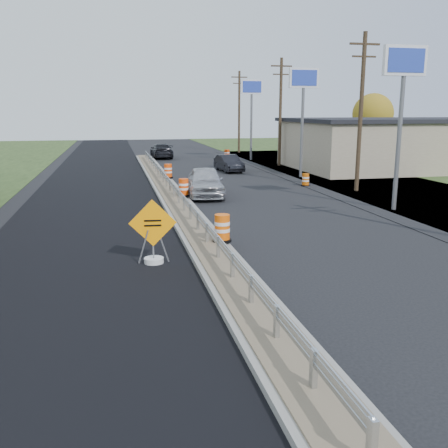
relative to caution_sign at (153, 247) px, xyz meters
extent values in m
plane|color=black|center=(2.04, 3.46, -0.54)|extent=(140.00, 140.00, 0.00)
cube|color=black|center=(-2.36, 13.46, -0.53)|extent=(7.20, 120.00, 0.01)
cube|color=gray|center=(2.04, 11.46, -0.45)|extent=(1.60, 55.00, 0.18)
cube|color=brown|center=(2.04, 11.46, -0.33)|extent=(1.25, 55.00, 0.05)
cube|color=silver|center=(2.04, -10.54, 0.04)|extent=(0.10, 0.15, 0.70)
cube|color=silver|center=(2.04, -8.54, 0.04)|extent=(0.10, 0.15, 0.70)
cube|color=silver|center=(2.04, -6.54, 0.04)|extent=(0.10, 0.15, 0.70)
cube|color=silver|center=(2.04, -4.54, 0.04)|extent=(0.10, 0.15, 0.70)
cube|color=silver|center=(2.04, -2.54, 0.04)|extent=(0.10, 0.15, 0.70)
cube|color=silver|center=(2.04, -0.54, 0.04)|extent=(0.10, 0.15, 0.70)
cube|color=silver|center=(2.04, 1.46, 0.04)|extent=(0.10, 0.15, 0.70)
cube|color=silver|center=(2.04, 3.46, 0.04)|extent=(0.10, 0.15, 0.70)
cube|color=silver|center=(2.04, 5.46, 0.04)|extent=(0.10, 0.15, 0.70)
cube|color=silver|center=(2.04, 7.46, 0.04)|extent=(0.10, 0.15, 0.70)
cube|color=silver|center=(2.04, 9.46, 0.04)|extent=(0.10, 0.15, 0.70)
cube|color=silver|center=(2.04, 11.46, 0.04)|extent=(0.10, 0.15, 0.70)
cube|color=silver|center=(2.04, 13.46, 0.04)|extent=(0.10, 0.15, 0.70)
cube|color=silver|center=(2.04, 15.46, 0.04)|extent=(0.10, 0.15, 0.70)
cube|color=silver|center=(2.04, 17.46, 0.04)|extent=(0.10, 0.15, 0.70)
cube|color=silver|center=(2.04, 19.46, 0.04)|extent=(0.10, 0.15, 0.70)
cube|color=silver|center=(2.04, 21.46, 0.04)|extent=(0.10, 0.15, 0.70)
cube|color=silver|center=(2.04, 23.46, 0.04)|extent=(0.10, 0.15, 0.70)
cube|color=silver|center=(2.04, 25.46, 0.04)|extent=(0.10, 0.15, 0.70)
cube|color=silver|center=(2.04, 27.46, 0.04)|extent=(0.10, 0.15, 0.70)
cube|color=silver|center=(2.04, 29.46, 0.04)|extent=(0.10, 0.15, 0.70)
cube|color=silver|center=(2.04, 31.46, 0.04)|extent=(0.10, 0.15, 0.70)
cube|color=silver|center=(2.04, 33.46, 0.04)|extent=(0.10, 0.15, 0.70)
cube|color=silver|center=(2.04, 35.46, 0.04)|extent=(0.10, 0.15, 0.70)
cube|color=silver|center=(2.04, 12.46, 0.24)|extent=(0.04, 46.00, 0.34)
cube|color=silver|center=(2.04, 12.46, 0.16)|extent=(0.06, 46.00, 0.03)
cube|color=silver|center=(2.04, 12.46, 0.32)|extent=(0.06, 46.00, 0.03)
cube|color=tan|center=(23.04, 23.46, 1.46)|extent=(18.00, 12.00, 4.00)
cube|color=black|center=(23.04, 23.46, 3.58)|extent=(18.50, 12.50, 0.30)
cube|color=black|center=(14.09, 23.46, 1.06)|extent=(0.08, 7.20, 2.20)
cylinder|color=slate|center=(12.54, 6.46, 2.86)|extent=(0.22, 0.22, 6.80)
cube|color=white|center=(12.54, 6.46, 6.66)|extent=(2.20, 0.25, 1.40)
cube|color=#263FB2|center=(12.54, 6.46, 6.66)|extent=(1.90, 0.30, 1.10)
cylinder|color=slate|center=(12.54, 19.46, 2.86)|extent=(0.22, 0.22, 6.80)
cube|color=white|center=(12.54, 19.46, 6.66)|extent=(2.20, 0.25, 1.40)
cube|color=#263FB2|center=(12.54, 19.46, 6.66)|extent=(1.90, 0.30, 1.10)
cylinder|color=slate|center=(12.54, 33.46, 2.86)|extent=(0.22, 0.22, 6.80)
cube|color=white|center=(12.54, 33.46, 6.66)|extent=(2.20, 0.25, 1.40)
cube|color=#263FB2|center=(12.54, 33.46, 6.66)|extent=(1.90, 0.30, 1.10)
cylinder|color=#473523|center=(13.54, 12.46, 4.16)|extent=(0.26, 0.26, 9.40)
cube|color=#473523|center=(13.54, 12.46, 8.16)|extent=(1.90, 0.12, 0.12)
cube|color=#473523|center=(13.54, 12.46, 7.46)|extent=(1.50, 0.10, 0.10)
cylinder|color=#473523|center=(13.54, 27.46, 4.16)|extent=(0.26, 0.26, 9.40)
cube|color=#473523|center=(13.54, 27.46, 8.16)|extent=(1.90, 0.12, 0.12)
cube|color=#473523|center=(13.54, 27.46, 7.46)|extent=(1.50, 0.10, 0.10)
cylinder|color=#473523|center=(13.54, 42.46, 4.16)|extent=(0.26, 0.26, 9.40)
cube|color=#473523|center=(13.54, 42.46, 8.16)|extent=(1.90, 0.12, 0.12)
cube|color=#473523|center=(13.54, 42.46, 7.46)|extent=(1.50, 0.10, 0.10)
cylinder|color=#473523|center=(28.04, 37.46, 1.00)|extent=(0.36, 0.36, 3.08)
sphere|color=#A98724|center=(28.04, 37.46, 4.01)|extent=(4.62, 4.62, 4.62)
cylinder|color=white|center=(0.00, 0.00, -0.45)|extent=(0.64, 0.64, 0.18)
cube|color=slate|center=(-0.32, 0.00, 0.03)|extent=(0.38, 0.08, 1.11)
cube|color=slate|center=(0.32, 0.00, 0.03)|extent=(0.38, 0.08, 1.11)
cube|color=slate|center=(0.00, 0.06, 0.03)|extent=(0.07, 0.29, 1.13)
cube|color=#FF9305|center=(0.00, 0.00, 0.81)|extent=(1.54, 0.17, 1.54)
cube|color=black|center=(0.00, -0.03, 0.89)|extent=(0.55, 0.06, 0.06)
cube|color=black|center=(0.00, -0.03, 0.73)|extent=(0.55, 0.06, 0.06)
cylinder|color=black|center=(2.59, 1.40, -0.26)|extent=(0.68, 0.68, 0.09)
cylinder|color=#FF5F0A|center=(2.59, 1.40, 0.21)|extent=(0.55, 0.55, 0.96)
cylinder|color=white|center=(2.59, 1.40, 0.37)|extent=(0.56, 0.56, 0.13)
cylinder|color=white|center=(2.59, 1.40, 0.12)|extent=(0.56, 0.56, 0.13)
cylinder|color=black|center=(2.59, 11.52, -0.27)|extent=(0.67, 0.67, 0.09)
cylinder|color=#FF480A|center=(2.59, 11.52, 0.20)|extent=(0.54, 0.54, 0.94)
cylinder|color=white|center=(2.59, 11.52, 0.36)|extent=(0.55, 0.55, 0.12)
cylinder|color=white|center=(2.59, 11.52, 0.11)|extent=(0.55, 0.55, 0.12)
cylinder|color=black|center=(2.59, 19.42, -0.26)|extent=(0.68, 0.68, 0.09)
cylinder|color=#F9480A|center=(2.59, 19.42, 0.21)|extent=(0.54, 0.54, 0.95)
cylinder|color=white|center=(2.59, 19.42, 0.37)|extent=(0.56, 0.56, 0.12)
cylinder|color=white|center=(2.59, 19.42, 0.12)|extent=(0.56, 0.56, 0.12)
cylinder|color=black|center=(11.24, 15.16, -0.50)|extent=(0.57, 0.57, 0.08)
cylinder|color=#D65909|center=(11.24, 15.16, -0.11)|extent=(0.45, 0.45, 0.79)
cylinder|color=white|center=(11.24, 15.16, 0.03)|extent=(0.47, 0.47, 0.10)
cylinder|color=white|center=(11.24, 15.16, -0.18)|extent=(0.47, 0.47, 0.10)
cylinder|color=black|center=(10.35, 34.82, -0.50)|extent=(0.67, 0.67, 0.09)
cylinder|color=#D83C09|center=(10.35, 34.82, -0.03)|extent=(0.54, 0.54, 0.94)
cylinder|color=white|center=(10.35, 34.82, 0.13)|extent=(0.55, 0.55, 0.12)
cylinder|color=white|center=(10.35, 34.82, -0.12)|extent=(0.55, 0.55, 0.12)
imported|color=silver|center=(4.02, 12.63, 0.31)|extent=(2.54, 5.18, 1.70)
imported|color=black|center=(8.11, 24.25, 0.14)|extent=(1.83, 4.23, 1.35)
imported|color=black|center=(3.84, 37.43, 0.23)|extent=(2.21, 5.32, 1.54)
camera|label=1|loc=(-1.13, -15.78, 4.33)|focal=40.00mm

